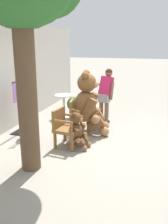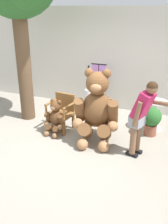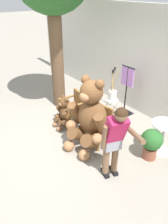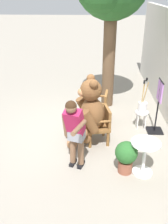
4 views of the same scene
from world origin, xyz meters
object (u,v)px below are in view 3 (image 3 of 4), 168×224
at_px(person_visitor, 115,137).
at_px(white_stool, 112,103).
at_px(potted_plant, 151,142).
at_px(wooden_chair_right, 98,124).
at_px(round_side_table, 163,135).
at_px(wooden_chair_left, 74,108).
at_px(teddy_bear_small, 64,112).
at_px(clothing_display_stand, 126,90).
at_px(teddy_bear_large, 90,115).
at_px(brush_bucket, 113,94).

relative_size(person_visitor, white_stool, 3.38).
bearing_deg(white_stool, potted_plant, -18.34).
bearing_deg(wooden_chair_right, potted_plant, 24.26).
height_order(round_side_table, potted_plant, round_side_table).
xyz_separation_m(wooden_chair_left, teddy_bear_small, (-0.01, -0.29, -0.05)).
bearing_deg(clothing_display_stand, teddy_bear_small, -104.41).
distance_m(wooden_chair_right, teddy_bear_large, 0.42).
relative_size(white_stool, clothing_display_stand, 0.34).
distance_m(person_visitor, potted_plant, 1.13).
height_order(teddy_bear_small, white_stool, teddy_bear_small).
xyz_separation_m(wooden_chair_left, round_side_table, (2.06, 0.84, -0.01)).
xyz_separation_m(teddy_bear_large, potted_plant, (1.06, 0.76, -0.39)).
bearing_deg(potted_plant, round_side_table, 86.50).
bearing_deg(teddy_bear_large, wooden_chair_left, 164.75).
bearing_deg(clothing_display_stand, person_visitor, -51.33).
xyz_separation_m(round_side_table, clothing_display_stand, (-1.64, 0.58, 0.27)).
height_order(wooden_chair_left, teddy_bear_small, wooden_chair_left).
xyz_separation_m(person_visitor, white_stool, (-1.70, 1.59, -0.56)).
xyz_separation_m(wooden_chair_left, person_visitor, (1.96, -0.50, 0.46)).
xyz_separation_m(wooden_chair_right, white_stool, (-0.69, 1.08, -0.11)).
distance_m(teddy_bear_small, brush_bucket, 1.41).
xyz_separation_m(teddy_bear_small, person_visitor, (1.97, -0.22, 0.51)).
height_order(brush_bucket, potted_plant, brush_bucket).
bearing_deg(white_stool, teddy_bear_small, -101.27).
xyz_separation_m(teddy_bear_small, potted_plant, (2.05, 0.78, -0.01)).
xyz_separation_m(person_visitor, round_side_table, (0.10, 1.34, -0.47)).
bearing_deg(wooden_chair_left, white_stool, 76.50).
height_order(wooden_chair_left, white_stool, wooden_chair_left).
bearing_deg(potted_plant, brush_bucket, 161.70).
relative_size(wooden_chair_right, potted_plant, 1.26).
distance_m(white_stool, round_side_table, 1.82).
bearing_deg(round_side_table, teddy_bear_small, -151.58).
bearing_deg(brush_bucket, person_visitor, -42.95).
distance_m(brush_bucket, round_side_table, 1.83).
bearing_deg(brush_bucket, potted_plant, -18.30).
relative_size(teddy_bear_large, white_stool, 3.50).
distance_m(white_stool, clothing_display_stand, 0.52).
relative_size(person_visitor, brush_bucket, 1.72).
xyz_separation_m(teddy_bear_large, teddy_bear_small, (-0.99, -0.02, -0.38)).
relative_size(teddy_bear_small, clothing_display_stand, 0.61).
height_order(white_stool, clothing_display_stand, clothing_display_stand).
bearing_deg(brush_bucket, teddy_bear_large, -61.94).
relative_size(teddy_bear_large, brush_bucket, 1.78).
bearing_deg(white_stool, teddy_bear_large, -62.00).
relative_size(wooden_chair_left, white_stool, 1.87).
height_order(brush_bucket, clothing_display_stand, brush_bucket).
bearing_deg(white_stool, person_visitor, -42.99).
height_order(wooden_chair_right, round_side_table, wooden_chair_right).
relative_size(wooden_chair_left, wooden_chair_right, 1.00).
xyz_separation_m(wooden_chair_right, clothing_display_stand, (-0.52, 1.42, 0.26)).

